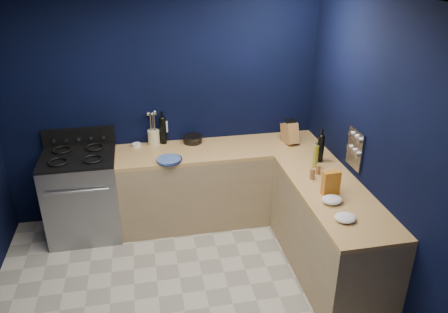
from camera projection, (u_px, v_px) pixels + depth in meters
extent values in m
cube|color=#BDB7A4|center=(185.00, 312.00, 3.91)|extent=(3.50, 3.50, 0.02)
cube|color=silver|center=(169.00, 0.00, 2.79)|extent=(3.50, 3.50, 0.02)
cube|color=black|center=(163.00, 108.00, 4.91)|extent=(3.50, 0.02, 2.60)
cube|color=black|center=(390.00, 162.00, 3.66)|extent=(0.02, 3.50, 2.60)
cube|color=tan|center=(221.00, 185.00, 5.10)|extent=(2.30, 0.63, 0.86)
cube|color=olive|center=(221.00, 149.00, 4.91)|extent=(2.30, 0.63, 0.04)
cube|color=tan|center=(329.00, 234.00, 4.23)|extent=(0.63, 1.67, 0.86)
cube|color=olive|center=(334.00, 193.00, 4.04)|extent=(0.63, 1.67, 0.04)
cube|color=gray|center=(84.00, 196.00, 4.81)|extent=(0.76, 0.66, 0.92)
cube|color=black|center=(81.00, 212.00, 4.54)|extent=(0.59, 0.02, 0.42)
cube|color=black|center=(77.00, 157.00, 4.61)|extent=(0.76, 0.66, 0.03)
cube|color=black|center=(79.00, 137.00, 4.83)|extent=(0.76, 0.06, 0.20)
cube|color=gray|center=(355.00, 149.00, 4.20)|extent=(0.02, 0.28, 0.38)
cube|color=white|center=(164.00, 127.00, 4.99)|extent=(0.09, 0.02, 0.13)
cylinder|color=#3649A1|center=(169.00, 160.00, 4.58)|extent=(0.26, 0.26, 0.03)
cylinder|color=white|center=(137.00, 145.00, 4.93)|extent=(0.10, 0.10, 0.04)
cylinder|color=beige|center=(154.00, 137.00, 4.97)|extent=(0.13, 0.13, 0.16)
cylinder|color=black|center=(163.00, 131.00, 4.96)|extent=(0.09, 0.09, 0.30)
cylinder|color=black|center=(193.00, 139.00, 5.02)|extent=(0.26, 0.26, 0.08)
cube|color=olive|center=(290.00, 133.00, 4.99)|extent=(0.16, 0.28, 0.28)
cylinder|color=black|center=(320.00, 149.00, 4.53)|extent=(0.07, 0.07, 0.28)
cylinder|color=#979927|center=(315.00, 157.00, 4.42)|extent=(0.07, 0.07, 0.24)
cylinder|color=olive|center=(312.00, 174.00, 4.22)|extent=(0.05, 0.05, 0.11)
cylinder|color=olive|center=(318.00, 170.00, 4.32)|extent=(0.05, 0.05, 0.09)
cube|color=#AB3716|center=(331.00, 183.00, 3.93)|extent=(0.16, 0.08, 0.23)
ellipsoid|color=white|center=(332.00, 200.00, 3.83)|extent=(0.22, 0.20, 0.06)
ellipsoid|color=white|center=(345.00, 218.00, 3.58)|extent=(0.20, 0.18, 0.05)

